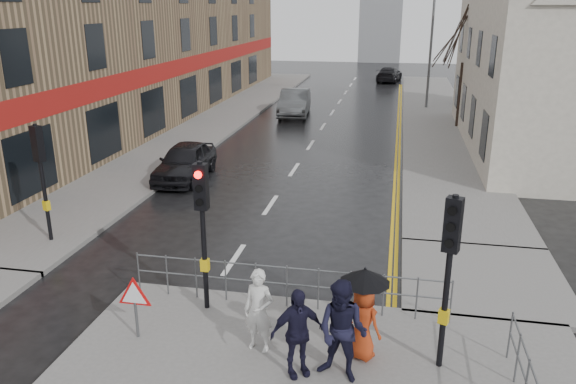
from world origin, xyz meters
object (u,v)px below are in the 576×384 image
at_px(pedestrian_a, 259,311).
at_px(pedestrian_d, 297,333).
at_px(pedestrian_with_umbrella, 363,307).
at_px(car_mid, 295,103).
at_px(pedestrian_b, 342,331).
at_px(car_parked, 185,162).

distance_m(pedestrian_a, pedestrian_d, 1.07).
height_order(pedestrian_a, pedestrian_with_umbrella, pedestrian_with_umbrella).
bearing_deg(pedestrian_with_umbrella, pedestrian_a, -176.30).
relative_size(pedestrian_d, car_mid, 0.35).
bearing_deg(pedestrian_with_umbrella, pedestrian_b, -113.24).
height_order(pedestrian_a, pedestrian_b, pedestrian_b).
relative_size(pedestrian_with_umbrella, pedestrian_d, 1.08).
bearing_deg(pedestrian_d, pedestrian_a, 111.68).
relative_size(pedestrian_a, pedestrian_b, 0.88).
xyz_separation_m(pedestrian_a, pedestrian_d, (0.86, -0.64, 0.01)).
relative_size(pedestrian_a, pedestrian_d, 0.98).
xyz_separation_m(pedestrian_with_umbrella, car_parked, (-7.74, 10.85, -0.49)).
bearing_deg(car_parked, pedestrian_b, -59.87).
height_order(pedestrian_b, pedestrian_d, pedestrian_b).
relative_size(pedestrian_with_umbrella, car_parked, 0.44).
distance_m(pedestrian_with_umbrella, car_parked, 13.33).
relative_size(car_parked, car_mid, 0.86).
xyz_separation_m(pedestrian_b, pedestrian_d, (-0.82, -0.03, -0.11)).
distance_m(pedestrian_b, pedestrian_with_umbrella, 0.80).
bearing_deg(car_parked, pedestrian_with_umbrella, -57.03).
bearing_deg(car_parked, pedestrian_d, -62.89).
relative_size(pedestrian_b, car_mid, 0.39).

